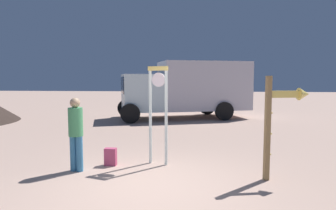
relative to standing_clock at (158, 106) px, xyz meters
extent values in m
plane|color=tan|center=(0.02, -1.57, -1.41)|extent=(80.00, 80.00, 0.00)
cylinder|color=white|center=(-0.20, 0.06, -0.29)|extent=(0.07, 0.07, 2.24)
cylinder|color=white|center=(0.20, -0.07, -0.29)|extent=(0.07, 0.07, 2.24)
cube|color=#FDD96B|center=(0.00, 0.00, 0.88)|extent=(0.50, 0.23, 0.10)
cylinder|color=white|center=(0.01, 0.02, 0.62)|extent=(0.33, 0.14, 0.33)
cube|color=black|center=(0.02, 0.05, 0.62)|extent=(0.05, 0.03, 0.08)
cube|color=black|center=(0.02, 0.05, 0.62)|extent=(0.11, 0.05, 0.10)
cube|color=#97774A|center=(2.32, -0.92, -0.35)|extent=(0.12, 0.12, 2.11)
cube|color=#FFDF67|center=(2.66, -0.85, 0.34)|extent=(0.60, 0.18, 0.14)
cone|color=#FFDF67|center=(3.05, -0.78, 0.34)|extent=(0.27, 0.29, 0.25)
sphere|color=#FFE896|center=(2.40, -0.91, -0.88)|extent=(0.04, 0.04, 0.04)
sphere|color=#FFEE7F|center=(2.40, -0.91, -0.46)|extent=(0.04, 0.04, 0.04)
sphere|color=#FEE394|center=(2.40, -0.91, -0.03)|extent=(0.04, 0.04, 0.04)
sphere|color=#FFEE84|center=(2.40, -0.91, 0.39)|extent=(0.04, 0.04, 0.04)
cylinder|color=teal|center=(-1.67, -0.73, -1.01)|extent=(0.15, 0.15, 0.79)
cylinder|color=teal|center=(-1.82, -0.69, -1.01)|extent=(0.15, 0.15, 0.79)
cylinder|color=#44925C|center=(-1.74, -0.71, -0.30)|extent=(0.31, 0.31, 0.63)
sphere|color=tan|center=(-1.74, -0.71, 0.12)|extent=(0.22, 0.22, 0.22)
cube|color=#BE4266|center=(-1.11, -0.23, -1.20)|extent=(0.28, 0.16, 0.41)
cube|color=#AF4254|center=(-1.11, -0.13, -1.26)|extent=(0.19, 0.04, 0.18)
cube|color=silver|center=(1.31, 8.59, 0.27)|extent=(4.96, 3.63, 2.45)
cube|color=silver|center=(-1.76, 7.61, -0.06)|extent=(2.51, 2.75, 1.80)
cube|color=black|center=(-2.68, 7.32, 0.31)|extent=(0.61, 1.83, 0.79)
cylinder|color=black|center=(-2.81, 8.55, -0.96)|extent=(0.93, 0.51, 0.90)
cylinder|color=black|center=(-2.07, 6.23, -0.96)|extent=(0.93, 0.51, 0.90)
cylinder|color=black|center=(1.57, 9.95, -0.96)|extent=(0.93, 0.51, 0.90)
cylinder|color=black|center=(2.31, 7.63, -0.96)|extent=(0.93, 0.51, 0.90)
camera|label=1|loc=(0.86, -6.92, 0.66)|focal=31.57mm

